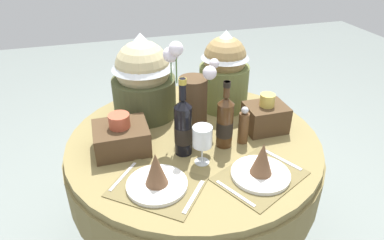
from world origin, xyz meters
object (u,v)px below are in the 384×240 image
object	(u,v)px
place_setting_right	(261,167)
woven_basket_side_right	(265,116)
dining_table	(194,163)
woven_basket_side_left	(121,137)
place_setting_left	(157,178)
wine_glass_left	(202,137)
wine_bottle_right	(183,127)
pepper_mill	(243,126)
wine_bottle_centre	(225,122)
gift_tub_back_right	(224,68)
gift_tub_back_left	(143,74)
flower_vase	(192,100)

from	to	relation	value
place_setting_right	woven_basket_side_right	xyz separation A→B (m)	(0.18, 0.33, 0.03)
dining_table	place_setting_right	bearing A→B (deg)	-63.35
dining_table	woven_basket_side_left	world-z (taller)	woven_basket_side_left
place_setting_left	wine_glass_left	size ratio (longest dim) A/B	2.41
place_setting_right	wine_bottle_right	size ratio (longest dim) A/B	1.17
wine_bottle_right	pepper_mill	distance (m)	0.29
wine_bottle_centre	woven_basket_side_right	size ratio (longest dim) A/B	1.64
pepper_mill	place_setting_left	bearing A→B (deg)	-155.99
pepper_mill	place_setting_right	bearing A→B (deg)	-96.87
wine_bottle_centre	pepper_mill	size ratio (longest dim) A/B	1.72
place_setting_left	pepper_mill	size ratio (longest dim) A/B	2.30
gift_tub_back_right	woven_basket_side_right	size ratio (longest dim) A/B	2.20
pepper_mill	gift_tub_back_left	xyz separation A→B (m)	(-0.39, 0.40, 0.14)
wine_glass_left	gift_tub_back_right	size ratio (longest dim) A/B	0.41
woven_basket_side_right	dining_table	bearing A→B (deg)	176.01
wine_glass_left	gift_tub_back_right	world-z (taller)	gift_tub_back_right
woven_basket_side_right	place_setting_left	bearing A→B (deg)	-155.36
dining_table	wine_bottle_centre	distance (m)	0.31
place_setting_right	wine_bottle_right	distance (m)	0.37
dining_table	wine_bottle_right	size ratio (longest dim) A/B	3.40
wine_bottle_centre	woven_basket_side_left	distance (m)	0.47
place_setting_left	place_setting_right	distance (m)	0.42
woven_basket_side_right	flower_vase	bearing A→B (deg)	169.54
wine_bottle_centre	woven_basket_side_right	distance (m)	0.26
gift_tub_back_left	woven_basket_side_left	xyz separation A→B (m)	(-0.16, -0.30, -0.16)
flower_vase	gift_tub_back_right	bearing A→B (deg)	42.79
place_setting_right	wine_bottle_right	world-z (taller)	wine_bottle_right
dining_table	wine_glass_left	size ratio (longest dim) A/B	6.89
place_setting_left	woven_basket_side_left	distance (m)	0.31
place_setting_left	wine_bottle_centre	size ratio (longest dim) A/B	1.34
place_setting_left	wine_bottle_centre	world-z (taller)	wine_bottle_centre
dining_table	woven_basket_side_right	world-z (taller)	woven_basket_side_right
wine_bottle_centre	gift_tub_back_right	distance (m)	0.40
gift_tub_back_left	woven_basket_side_left	world-z (taller)	gift_tub_back_left
flower_vase	wine_bottle_centre	bearing A→B (deg)	-51.29
wine_glass_left	dining_table	bearing A→B (deg)	83.69
dining_table	flower_vase	bearing A→B (deg)	83.15
flower_vase	gift_tub_back_left	distance (m)	0.32
flower_vase	gift_tub_back_right	xyz separation A→B (m)	(0.24, 0.22, 0.05)
wine_glass_left	woven_basket_side_right	size ratio (longest dim) A/B	0.91
dining_table	woven_basket_side_right	xyz separation A→B (m)	(0.36, -0.02, 0.22)
woven_basket_side_left	woven_basket_side_right	size ratio (longest dim) A/B	1.23
wine_glass_left	woven_basket_side_right	xyz separation A→B (m)	(0.38, 0.17, -0.06)
flower_vase	wine_bottle_right	bearing A→B (deg)	-120.10
pepper_mill	woven_basket_side_right	size ratio (longest dim) A/B	0.95
wine_bottle_centre	wine_glass_left	xyz separation A→B (m)	(-0.14, -0.10, 0.01)
place_setting_left	woven_basket_side_right	bearing A→B (deg)	24.64
place_setting_left	flower_vase	xyz separation A→B (m)	(0.24, 0.34, 0.13)
place_setting_left	flower_vase	world-z (taller)	flower_vase
wine_glass_left	pepper_mill	world-z (taller)	pepper_mill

